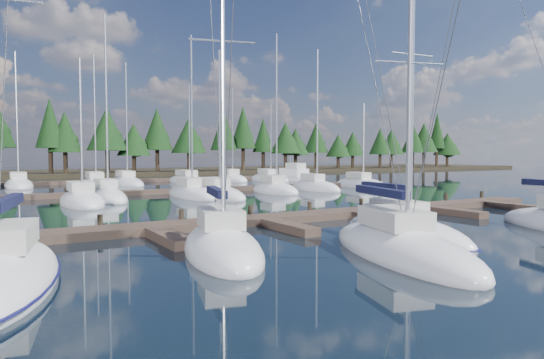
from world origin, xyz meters
TOP-DOWN VIEW (x-y plane):
  - ground at (0.00, 30.00)m, footprint 260.00×260.00m
  - far_shore at (0.00, 90.00)m, footprint 220.00×30.00m
  - main_dock at (0.00, 17.36)m, footprint 44.00×6.13m
  - back_docks at (0.00, 49.58)m, footprint 50.00×21.80m
  - front_sailboat_1 at (-12.27, 10.96)m, footprint 4.83×9.64m
  - front_sailboat_2 at (-5.13, 11.59)m, footprint 4.54×7.91m
  - front_sailboat_3 at (0.41, 8.14)m, footprint 5.43×9.85m
  - front_sailboat_4 at (3.05, 10.54)m, footprint 3.45×8.51m
  - back_sailboat_rows at (0.09, 44.88)m, footprint 45.57×33.20m
  - motor_yacht_right at (24.66, 52.36)m, footprint 2.96×8.26m
  - tree_line at (-2.97, 80.27)m, footprint 183.16×12.15m

SIDE VIEW (x-z plane):
  - ground at x=0.00m, z-range 0.00..0.00m
  - back_docks at x=0.00m, z-range 0.00..0.40m
  - main_dock at x=0.00m, z-range -0.25..0.65m
  - back_sailboat_rows at x=0.09m, z-range -8.19..8.72m
  - front_sailboat_3 at x=0.41m, z-range -6.00..6.55m
  - front_sailboat_1 at x=-12.27m, z-range -6.88..7.44m
  - front_sailboat_2 at x=-5.13m, z-range -6.70..7.30m
  - far_shore at x=0.00m, z-range 0.00..0.60m
  - front_sailboat_4 at x=3.05m, z-range -6.88..7.49m
  - motor_yacht_right at x=24.66m, z-range -1.59..2.50m
  - tree_line at x=-2.97m, z-range 0.70..14.20m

